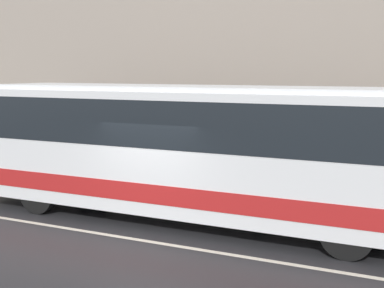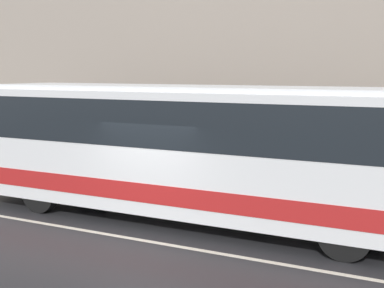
# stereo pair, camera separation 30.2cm
# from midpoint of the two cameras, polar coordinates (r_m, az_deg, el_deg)

# --- Properties ---
(ground_plane) EXTENTS (60.00, 60.00, 0.00)m
(ground_plane) POSITION_cam_midpoint_polar(r_m,az_deg,el_deg) (12.08, -5.56, -10.04)
(ground_plane) COLOR #262628
(sidewalk) EXTENTS (60.00, 3.12, 0.18)m
(sidewalk) POSITION_cam_midpoint_polar(r_m,az_deg,el_deg) (16.83, 4.79, -4.58)
(sidewalk) COLOR #A09E99
(sidewalk) RESTS_ON ground_plane
(lane_stripe) EXTENTS (54.00, 0.14, 0.01)m
(lane_stripe) POSITION_cam_midpoint_polar(r_m,az_deg,el_deg) (12.07, -5.56, -10.02)
(lane_stripe) COLOR beige
(lane_stripe) RESTS_ON ground_plane
(transit_bus) EXTENTS (11.87, 2.54, 3.34)m
(transit_bus) POSITION_cam_midpoint_polar(r_m,az_deg,el_deg) (13.18, -0.84, -0.10)
(transit_bus) COLOR white
(transit_bus) RESTS_ON ground_plane
(pedestrian_waiting) EXTENTS (0.36, 0.36, 1.53)m
(pedestrian_waiting) POSITION_cam_midpoint_polar(r_m,az_deg,el_deg) (15.73, 8.25, -2.57)
(pedestrian_waiting) COLOR #1E5933
(pedestrian_waiting) RESTS_ON sidewalk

